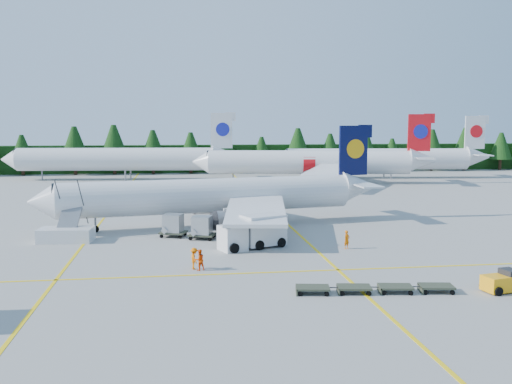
{
  "coord_description": "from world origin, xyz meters",
  "views": [
    {
      "loc": [
        -5.57,
        -45.67,
        10.68
      ],
      "look_at": [
        2.62,
        13.67,
        3.5
      ],
      "focal_mm": 40.0,
      "sensor_mm": 36.0,
      "label": 1
    }
  ],
  "objects": [
    {
      "name": "baggage_tug",
      "position": [
        14.97,
        -12.67,
        0.65
      ],
      "size": [
        2.69,
        1.77,
        1.33
      ],
      "rotation": [
        0.0,
        0.0,
        0.19
      ],
      "color": "#F79E0D",
      "rests_on": "ground"
    },
    {
      "name": "airliner_far_left",
      "position": [
        -18.46,
        66.16,
        4.01
      ],
      "size": [
        43.96,
        8.16,
        12.79
      ],
      "rotation": [
        0.0,
        0.0,
        -0.09
      ],
      "color": "silver",
      "rests_on": "ground"
    },
    {
      "name": "airliner_red",
      "position": [
        17.16,
        54.67,
        3.72
      ],
      "size": [
        42.35,
        34.58,
        12.39
      ],
      "rotation": [
        0.0,
        0.0,
        -0.17
      ],
      "color": "silver",
      "rests_on": "ground"
    },
    {
      "name": "crew_b",
      "position": [
        -4.09,
        -4.67,
        0.78
      ],
      "size": [
        0.93,
        0.84,
        1.56
      ],
      "primitive_type": "imported",
      "rotation": [
        0.0,
        0.0,
        3.54
      ],
      "color": "#F34205",
      "rests_on": "ground"
    },
    {
      "name": "uld_pair",
      "position": [
        -4.74,
        7.43,
        1.23
      ],
      "size": [
        5.5,
        3.96,
        1.82
      ],
      "rotation": [
        0.0,
        0.0,
        -0.33
      ],
      "color": "#363B2B",
      "rests_on": "ground"
    },
    {
      "name": "service_truck",
      "position": [
        0.75,
        2.37,
        1.39
      ],
      "size": [
        6.19,
        4.17,
        2.81
      ],
      "rotation": [
        0.0,
        0.0,
        0.39
      ],
      "color": "white",
      "rests_on": "ground"
    },
    {
      "name": "airstairs",
      "position": [
        -15.72,
        7.63,
        0.94
      ],
      "size": [
        4.99,
        6.78,
        4.3
      ],
      "rotation": [
        0.0,
        0.0,
        -0.1
      ],
      "color": "silver",
      "rests_on": "ground"
    },
    {
      "name": "ground",
      "position": [
        0.0,
        0.0,
        0.0
      ],
      "size": [
        320.0,
        320.0,
        0.0
      ],
      "primitive_type": "plane",
      "color": "#9E9E99",
      "rests_on": "ground"
    },
    {
      "name": "airliner_far_right",
      "position": [
        32.39,
        62.63,
        3.83
      ],
      "size": [
        42.0,
        8.19,
        12.22
      ],
      "rotation": [
        0.0,
        0.0,
        -0.11
      ],
      "color": "silver",
      "rests_on": "ground"
    },
    {
      "name": "airliner_navy",
      "position": [
        -2.9,
        13.41,
        3.15
      ],
      "size": [
        35.85,
        29.26,
        10.49
      ],
      "rotation": [
        0.0,
        0.0,
        0.17
      ],
      "color": "silver",
      "rests_on": "ground"
    },
    {
      "name": "dolly_train",
      "position": [
        6.72,
        -11.86,
        0.4
      ],
      "size": [
        10.21,
        2.41,
        0.12
      ],
      "rotation": [
        0.0,
        0.0,
        -0.16
      ],
      "color": "#363B2B",
      "rests_on": "ground"
    },
    {
      "name": "taxi_stripe_cross",
      "position": [
        0.0,
        -6.0,
        0.01
      ],
      "size": [
        80.0,
        0.25,
        0.01
      ],
      "primitive_type": "cube",
      "color": "yellow",
      "rests_on": "ground"
    },
    {
      "name": "crew_c",
      "position": [
        -4.47,
        -4.3,
        0.81
      ],
      "size": [
        0.57,
        0.74,
        1.61
      ],
      "primitive_type": "imported",
      "rotation": [
        0.0,
        0.0,
        1.77
      ],
      "color": "#DC6304",
      "rests_on": "ground"
    },
    {
      "name": "treeline_hedge",
      "position": [
        0.0,
        82.0,
        3.0
      ],
      "size": [
        220.0,
        4.0,
        6.0
      ],
      "primitive_type": "cube",
      "color": "black",
      "rests_on": "ground"
    },
    {
      "name": "taxi_stripe_b",
      "position": [
        6.0,
        20.0,
        0.01
      ],
      "size": [
        0.25,
        120.0,
        0.01
      ],
      "primitive_type": "cube",
      "color": "yellow",
      "rests_on": "ground"
    },
    {
      "name": "taxi_stripe_a",
      "position": [
        -14.0,
        20.0,
        0.01
      ],
      "size": [
        0.25,
        120.0,
        0.01
      ],
      "primitive_type": "cube",
      "color": "yellow",
      "rests_on": "ground"
    },
    {
      "name": "crew_a",
      "position": [
        8.73,
        0.88,
        0.8
      ],
      "size": [
        0.7,
        0.63,
        1.6
      ],
      "primitive_type": "imported",
      "rotation": [
        0.0,
        0.0,
        0.54
      ],
      "color": "#E96304",
      "rests_on": "ground"
    }
  ]
}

